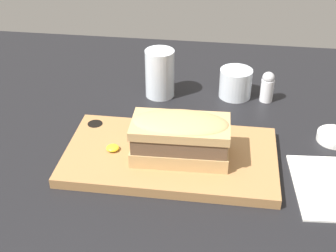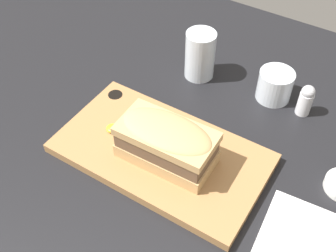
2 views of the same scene
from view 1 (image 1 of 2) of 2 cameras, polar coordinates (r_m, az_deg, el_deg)
dining_table at (r=90.61cm, az=-1.89°, el=-4.53°), size 180.03×119.19×2.00cm
serving_board at (r=88.89cm, az=0.24°, el=-3.76°), size 39.89×22.24×1.97cm
sandwich at (r=84.76cm, az=1.51°, el=-1.20°), size 17.98×9.65×8.55cm
mustard_dollop at (r=89.33cm, az=-6.76°, el=-2.67°), size 2.47×2.47×0.99cm
water_glass at (r=109.25cm, az=-1.00°, el=6.08°), size 6.77×6.77×11.30cm
wine_glass at (r=110.73cm, az=8.22°, el=5.04°), size 7.54×7.54×6.76cm
napkin at (r=88.14cm, az=19.66°, el=-7.02°), size 15.55×18.75×0.40cm
salt_shaker at (r=109.76cm, az=12.03°, el=4.75°), size 3.00×3.00×7.26cm
condiment_dish at (r=100.39cm, az=19.61°, el=-1.27°), size 6.96×6.96×1.73cm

